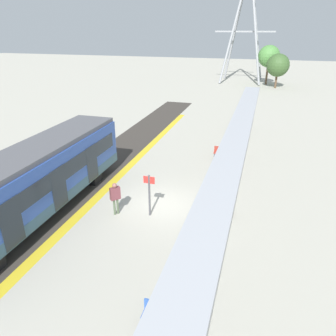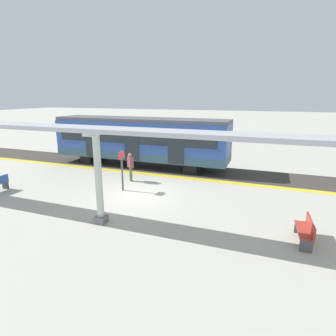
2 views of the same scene
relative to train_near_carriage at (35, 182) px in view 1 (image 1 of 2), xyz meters
The scene contains 15 objects.
ground_plane 6.41m from the train_near_carriage, 25.35° to the left, with size 176.00×176.00×0.00m, color #ADA99B.
tactile_edge_strip 3.70m from the train_near_carriage, 54.68° to the left, with size 0.54×38.09×0.01m, color gold.
trackbed 3.20m from the train_near_carriage, 90.13° to the left, with size 3.20×50.09×0.01m, color #38332D.
train_near_carriage is the anchor object (origin of this frame).
canopy_pillar_second 9.44m from the train_near_carriage, 16.36° to the left, with size 1.10×0.44×3.70m.
canopy_pillar_third 19.82m from the train_near_carriage, 62.82° to the left, with size 1.10×0.44×3.70m.
canopy_beam 9.67m from the train_near_carriage, 17.10° to the left, with size 1.20×30.50×0.16m, color #A8AAB2.
bench_near_end 9.34m from the train_near_carriage, 30.07° to the right, with size 1.50×0.45×0.86m.
bench_mid_platform 12.96m from the train_near_carriage, 52.46° to the left, with size 1.52×0.51×0.86m.
trash_bin 18.04m from the train_near_carriage, 64.70° to the left, with size 0.48×0.48×0.99m, color #756458.
platform_info_sign 5.52m from the train_near_carriage, 15.95° to the left, with size 0.56×0.10×2.20m.
passenger_waiting_near_edge 3.88m from the train_near_carriage, 17.25° to the left, with size 0.50×0.52×1.72m.
electricity_pylon 47.50m from the train_near_carriage, 82.82° to the left, with size 9.63×6.75×17.66m.
tree_left_background 43.52m from the train_near_carriage, 74.63° to the left, with size 3.37×3.37×5.07m.
tree_right_background 46.27m from the train_near_carriage, 77.42° to the left, with size 3.41×3.41×6.10m.
Camera 1 is at (4.61, -14.35, 8.69)m, focal length 34.82 mm.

